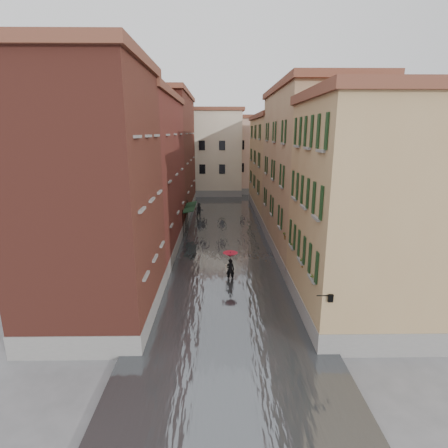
{
  "coord_description": "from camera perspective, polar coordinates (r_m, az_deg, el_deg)",
  "views": [
    {
      "loc": [
        -0.46,
        -19.77,
        9.98
      ],
      "look_at": [
        -0.09,
        6.58,
        3.0
      ],
      "focal_mm": 28.0,
      "sensor_mm": 36.0,
      "label": 1
    }
  ],
  "objects": [
    {
      "name": "building_right_near",
      "position": [
        19.73,
        21.45,
        1.41
      ],
      "size": [
        6.0,
        8.0,
        11.5
      ],
      "primitive_type": "cube",
      "color": "#A07D53",
      "rests_on": "ground"
    },
    {
      "name": "ground",
      "position": [
        22.15,
        0.49,
        -11.95
      ],
      "size": [
        120.0,
        120.0,
        0.0
      ],
      "primitive_type": "plane",
      "color": "slate",
      "rests_on": "ground"
    },
    {
      "name": "awning_far",
      "position": [
        36.91,
        -5.49,
        3.02
      ],
      "size": [
        1.09,
        2.89,
        2.8
      ],
      "color": "#16331C",
      "rests_on": "ground"
    },
    {
      "name": "window_planters",
      "position": [
        20.48,
        12.2,
        -3.93
      ],
      "size": [
        0.59,
        8.08,
        0.84
      ],
      "color": "brown",
      "rests_on": "ground"
    },
    {
      "name": "floodwater",
      "position": [
        34.23,
        0.01,
        -1.94
      ],
      "size": [
        10.0,
        60.0,
        0.2
      ],
      "primitive_type": "cube",
      "color": "#494D51",
      "rests_on": "ground"
    },
    {
      "name": "pedestrian_main",
      "position": [
        23.95,
        1.02,
        -6.39
      ],
      "size": [
        1.05,
        1.05,
        2.06
      ],
      "color": "black",
      "rests_on": "ground"
    },
    {
      "name": "building_right_mid",
      "position": [
        29.92,
        13.77,
        7.74
      ],
      "size": [
        6.0,
        14.0,
        13.0
      ],
      "primitive_type": "cube",
      "color": "#A18461",
      "rests_on": "ground"
    },
    {
      "name": "building_end_cream",
      "position": [
        57.93,
        -3.38,
        11.37
      ],
      "size": [
        12.0,
        9.0,
        13.0
      ],
      "primitive_type": "cube",
      "color": "beige",
      "rests_on": "ground"
    },
    {
      "name": "building_left_far",
      "position": [
        44.35,
        -9.45,
        10.79
      ],
      "size": [
        6.0,
        16.0,
        14.0
      ],
      "primitive_type": "cube",
      "color": "maroon",
      "rests_on": "ground"
    },
    {
      "name": "building_left_mid",
      "position": [
        29.73,
        -13.61,
        7.22
      ],
      "size": [
        6.0,
        14.0,
        12.5
      ],
      "primitive_type": "cube",
      "color": "maroon",
      "rests_on": "ground"
    },
    {
      "name": "pedestrian_far",
      "position": [
        41.24,
        -4.02,
        2.14
      ],
      "size": [
        1.06,
        0.91,
        1.89
      ],
      "primitive_type": "imported",
      "rotation": [
        0.0,
        0.0,
        0.23
      ],
      "color": "black",
      "rests_on": "ground"
    },
    {
      "name": "building_end_pink",
      "position": [
        60.25,
        5.45,
        10.98
      ],
      "size": [
        10.0,
        9.0,
        12.0
      ],
      "primitive_type": "cube",
      "color": "#D2A793",
      "rests_on": "ground"
    },
    {
      "name": "awning_near",
      "position": [
        35.09,
        -5.73,
        2.41
      ],
      "size": [
        1.09,
        3.33,
        2.8
      ],
      "color": "#16331C",
      "rests_on": "ground"
    },
    {
      "name": "wall_lantern",
      "position": [
        16.16,
        16.89,
        -11.42
      ],
      "size": [
        0.71,
        0.22,
        0.35
      ],
      "color": "black",
      "rests_on": "ground"
    },
    {
      "name": "building_left_near",
      "position": [
        19.25,
        -20.68,
        3.46
      ],
      "size": [
        6.0,
        8.0,
        13.0
      ],
      "primitive_type": "cube",
      "color": "maroon",
      "rests_on": "ground"
    },
    {
      "name": "building_right_far",
      "position": [
        44.6,
        8.95,
        9.22
      ],
      "size": [
        6.0,
        16.0,
        11.5
      ],
      "primitive_type": "cube",
      "color": "#A07D53",
      "rests_on": "ground"
    }
  ]
}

